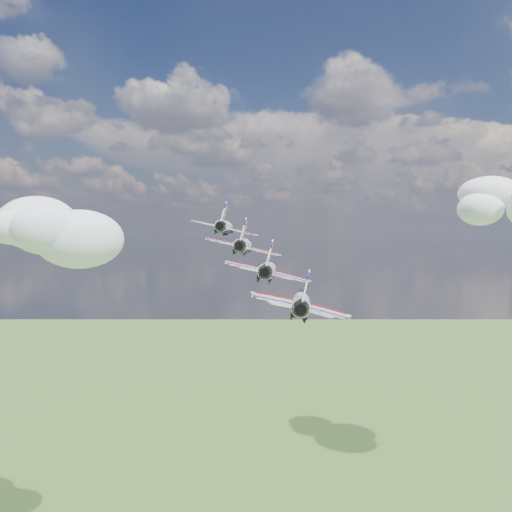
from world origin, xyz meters
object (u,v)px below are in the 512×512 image
at_px(jet_3, 301,301).
at_px(jet_2, 269,269).
at_px(jet_0, 226,227).
at_px(jet_1, 245,245).

bearing_deg(jet_3, jet_2, 111.65).
relative_size(jet_0, jet_2, 1.00).
bearing_deg(jet_2, jet_0, 111.65).
relative_size(jet_1, jet_3, 1.00).
xyz_separation_m(jet_1, jet_2, (7.07, -8.70, -2.78)).
height_order(jet_0, jet_2, jet_0).
relative_size(jet_0, jet_3, 1.00).
height_order(jet_1, jet_3, jet_1).
distance_m(jet_1, jet_2, 11.55).
distance_m(jet_1, jet_3, 23.10).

